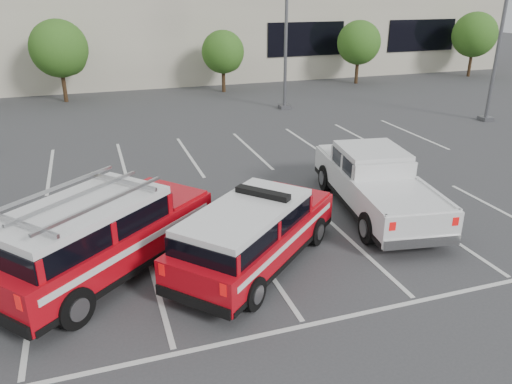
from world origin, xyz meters
TOP-DOWN VIEW (x-y plane):
  - ground at (0.00, 0.00)m, footprint 120.00×120.00m
  - stall_markings at (0.00, 4.50)m, footprint 23.00×15.00m
  - convention_building at (0.18, 31.86)m, footprint 60.00×16.99m
  - tree_mid_left at (-4.91, 22.05)m, footprint 3.37×3.37m
  - tree_mid_right at (5.09, 22.05)m, footprint 2.77×2.77m
  - tree_right at (15.09, 22.05)m, footprint 3.07×3.07m
  - tree_far_right at (25.09, 22.05)m, footprint 3.37×3.37m
  - light_pole_mid at (7.00, 16.00)m, footprint 0.90×0.60m
  - light_pole_right at (16.00, 10.00)m, footprint 0.90×0.60m
  - fire_chief_suv at (-0.24, -0.19)m, footprint 5.23×4.96m
  - white_pickup at (4.36, 1.79)m, footprint 3.03×6.36m
  - ladder_suv at (-3.84, 0.56)m, footprint 5.80×5.42m

SIDE VIEW (x-z plane):
  - ground at x=0.00m, z-range 0.00..0.00m
  - stall_markings at x=0.00m, z-range 0.00..0.01m
  - white_pickup at x=4.36m, z-range -0.19..1.68m
  - fire_chief_suv at x=-0.24m, z-range -0.17..1.69m
  - ladder_suv at x=-3.84m, z-range -0.23..2.03m
  - tree_mid_right at x=5.09m, z-range 0.51..4.50m
  - tree_right at x=15.09m, z-range 0.56..4.98m
  - tree_mid_left at x=-4.91m, z-range 0.62..5.46m
  - tree_far_right at x=25.09m, z-range 0.62..5.46m
  - convention_building at x=0.18m, z-range -1.88..11.32m
  - light_pole_mid at x=7.00m, z-range 0.07..10.31m
  - light_pole_right at x=16.00m, z-range 0.07..10.31m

